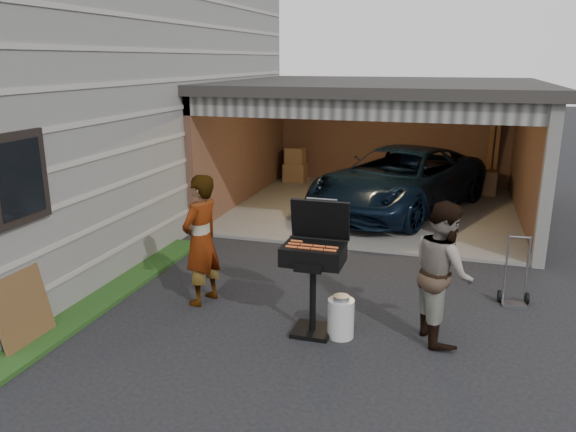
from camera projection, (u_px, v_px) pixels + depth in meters
name	position (u px, v px, depth m)	size (l,w,h in m)	color
ground	(243.00, 330.00, 7.19)	(80.00, 80.00, 0.00)	black
house	(43.00, 89.00, 11.80)	(7.00, 11.00, 5.50)	#474744
groundcover_strip	(42.00, 340.00, 6.89)	(0.50, 8.00, 0.06)	#193814
garage	(381.00, 127.00, 12.74)	(6.80, 6.30, 2.90)	#605E59
minivan	(399.00, 182.00, 12.51)	(2.33, 5.05, 1.40)	black
woman	(201.00, 240.00, 7.80)	(0.68, 0.44, 1.86)	silver
man	(443.00, 272.00, 6.78)	(0.85, 0.66, 1.76)	#44291A
bbq_grill	(314.00, 258.00, 6.91)	(0.75, 0.66, 1.67)	black
propane_tank	(341.00, 318.00, 6.98)	(0.33, 0.33, 0.49)	silver
plywood_panel	(23.00, 310.00, 6.74)	(0.04, 0.82, 0.91)	#53391C
hand_truck	(514.00, 291.00, 7.93)	(0.42, 0.32, 1.00)	slate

